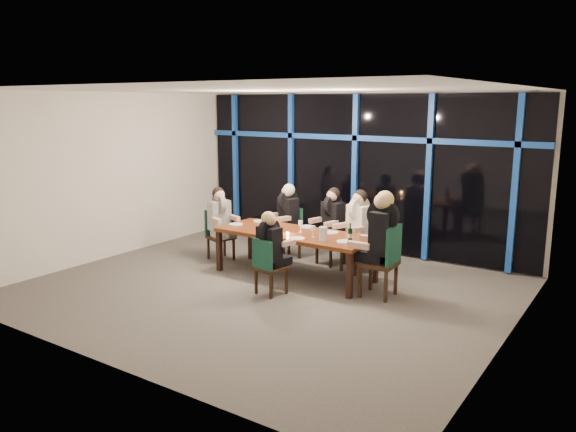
{
  "coord_description": "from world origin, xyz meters",
  "views": [
    {
      "loc": [
        4.83,
        -6.64,
        2.83
      ],
      "look_at": [
        0.0,
        0.6,
        1.05
      ],
      "focal_mm": 35.0,
      "sensor_mm": 36.0,
      "label": 1
    }
  ],
  "objects_px": {
    "diner_end_left": "(220,213)",
    "diner_end_right": "(380,228)",
    "chair_far_mid": "(334,235)",
    "chair_end_left": "(218,232)",
    "dining_table": "(295,236)",
    "diner_far_right": "(357,219)",
    "water_pitcher": "(323,234)",
    "diner_far_left": "(286,210)",
    "chair_near_mid": "(267,264)",
    "diner_far_mid": "(331,215)",
    "chair_far_left": "(290,230)",
    "wine_bottle": "(350,235)",
    "chair_far_right": "(360,240)",
    "diner_near_mid": "(271,240)",
    "chair_end_right": "(385,258)"
  },
  "relations": [
    {
      "from": "diner_far_mid",
      "to": "chair_end_left",
      "type": "bearing_deg",
      "value": -140.11
    },
    {
      "from": "chair_end_left",
      "to": "diner_far_mid",
      "type": "relative_size",
      "value": 1.0
    },
    {
      "from": "chair_end_right",
      "to": "diner_end_right",
      "type": "relative_size",
      "value": 1.03
    },
    {
      "from": "dining_table",
      "to": "chair_far_left",
      "type": "xyz_separation_m",
      "value": [
        -0.71,
        0.93,
        -0.16
      ]
    },
    {
      "from": "diner_far_left",
      "to": "diner_far_mid",
      "type": "xyz_separation_m",
      "value": [
        0.87,
        0.11,
        -0.01
      ]
    },
    {
      "from": "diner_far_mid",
      "to": "diner_near_mid",
      "type": "height_order",
      "value": "diner_far_mid"
    },
    {
      "from": "diner_end_left",
      "to": "wine_bottle",
      "type": "bearing_deg",
      "value": -74.2
    },
    {
      "from": "chair_near_mid",
      "to": "wine_bottle",
      "type": "xyz_separation_m",
      "value": [
        0.91,
        0.85,
        0.38
      ]
    },
    {
      "from": "dining_table",
      "to": "water_pitcher",
      "type": "bearing_deg",
      "value": -21.16
    },
    {
      "from": "chair_near_mid",
      "to": "wine_bottle",
      "type": "bearing_deg",
      "value": -125.87
    },
    {
      "from": "chair_far_mid",
      "to": "diner_end_left",
      "type": "relative_size",
      "value": 1.05
    },
    {
      "from": "chair_far_right",
      "to": "diner_end_left",
      "type": "xyz_separation_m",
      "value": [
        -2.41,
        -0.78,
        0.34
      ]
    },
    {
      "from": "chair_end_right",
      "to": "chair_near_mid",
      "type": "height_order",
      "value": "chair_end_right"
    },
    {
      "from": "dining_table",
      "to": "diner_far_right",
      "type": "xyz_separation_m",
      "value": [
        0.72,
        0.8,
        0.23
      ]
    },
    {
      "from": "chair_end_left",
      "to": "diner_end_right",
      "type": "distance_m",
      "value": 3.33
    },
    {
      "from": "chair_far_mid",
      "to": "chair_end_left",
      "type": "height_order",
      "value": "chair_far_mid"
    },
    {
      "from": "water_pitcher",
      "to": "diner_far_left",
      "type": "bearing_deg",
      "value": 130.62
    },
    {
      "from": "chair_near_mid",
      "to": "chair_end_right",
      "type": "bearing_deg",
      "value": -138.22
    },
    {
      "from": "diner_end_left",
      "to": "diner_near_mid",
      "type": "xyz_separation_m",
      "value": [
        1.84,
        -1.01,
        -0.04
      ]
    },
    {
      "from": "chair_far_mid",
      "to": "chair_near_mid",
      "type": "xyz_separation_m",
      "value": [
        0.01,
        -2.03,
        -0.04
      ]
    },
    {
      "from": "chair_end_left",
      "to": "diner_far_right",
      "type": "xyz_separation_m",
      "value": [
        2.46,
        0.68,
        0.4
      ]
    },
    {
      "from": "chair_far_left",
      "to": "water_pitcher",
      "type": "distance_m",
      "value": 1.87
    },
    {
      "from": "chair_far_right",
      "to": "chair_near_mid",
      "type": "bearing_deg",
      "value": -86.94
    },
    {
      "from": "chair_far_right",
      "to": "chair_end_right",
      "type": "distance_m",
      "value": 1.33
    },
    {
      "from": "chair_end_left",
      "to": "water_pitcher",
      "type": "relative_size",
      "value": 4.16
    },
    {
      "from": "dining_table",
      "to": "diner_end_left",
      "type": "xyz_separation_m",
      "value": [
        -1.66,
        0.09,
        0.19
      ]
    },
    {
      "from": "diner_near_mid",
      "to": "water_pitcher",
      "type": "relative_size",
      "value": 3.86
    },
    {
      "from": "diner_far_left",
      "to": "wine_bottle",
      "type": "height_order",
      "value": "diner_far_left"
    },
    {
      "from": "chair_end_left",
      "to": "diner_far_mid",
      "type": "xyz_separation_m",
      "value": [
        1.87,
        0.85,
        0.38
      ]
    },
    {
      "from": "chair_near_mid",
      "to": "diner_near_mid",
      "type": "bearing_deg",
      "value": -90.0
    },
    {
      "from": "diner_far_left",
      "to": "chair_far_left",
      "type": "bearing_deg",
      "value": 90.0
    },
    {
      "from": "chair_far_right",
      "to": "wine_bottle",
      "type": "xyz_separation_m",
      "value": [
        0.32,
        -1.01,
        0.33
      ]
    },
    {
      "from": "chair_far_left",
      "to": "chair_end_right",
      "type": "bearing_deg",
      "value": -1.43
    },
    {
      "from": "dining_table",
      "to": "diner_far_left",
      "type": "distance_m",
      "value": 1.16
    },
    {
      "from": "diner_far_mid",
      "to": "wine_bottle",
      "type": "distance_m",
      "value": 1.45
    },
    {
      "from": "dining_table",
      "to": "chair_far_left",
      "type": "relative_size",
      "value": 2.78
    },
    {
      "from": "chair_far_mid",
      "to": "chair_end_right",
      "type": "bearing_deg",
      "value": -22.42
    },
    {
      "from": "chair_end_left",
      "to": "diner_end_left",
      "type": "distance_m",
      "value": 0.37
    },
    {
      "from": "diner_far_left",
      "to": "diner_end_right",
      "type": "distance_m",
      "value": 2.49
    },
    {
      "from": "chair_far_mid",
      "to": "dining_table",
      "type": "bearing_deg",
      "value": -82.94
    },
    {
      "from": "chair_near_mid",
      "to": "diner_end_left",
      "type": "distance_m",
      "value": 2.16
    },
    {
      "from": "chair_near_mid",
      "to": "diner_far_right",
      "type": "bearing_deg",
      "value": -96.34
    },
    {
      "from": "diner_end_left",
      "to": "wine_bottle",
      "type": "xyz_separation_m",
      "value": [
        2.74,
        -0.23,
        -0.0
      ]
    },
    {
      "from": "chair_far_right",
      "to": "diner_near_mid",
      "type": "bearing_deg",
      "value": -87.19
    },
    {
      "from": "dining_table",
      "to": "diner_end_right",
      "type": "distance_m",
      "value": 1.59
    },
    {
      "from": "dining_table",
      "to": "diner_far_right",
      "type": "height_order",
      "value": "diner_far_right"
    },
    {
      "from": "diner_far_mid",
      "to": "water_pitcher",
      "type": "bearing_deg",
      "value": -50.54
    },
    {
      "from": "diner_end_left",
      "to": "diner_end_right",
      "type": "distance_m",
      "value": 3.22
    },
    {
      "from": "chair_far_left",
      "to": "chair_far_mid",
      "type": "distance_m",
      "value": 0.87
    },
    {
      "from": "chair_near_mid",
      "to": "diner_near_mid",
      "type": "height_order",
      "value": "diner_near_mid"
    }
  ]
}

